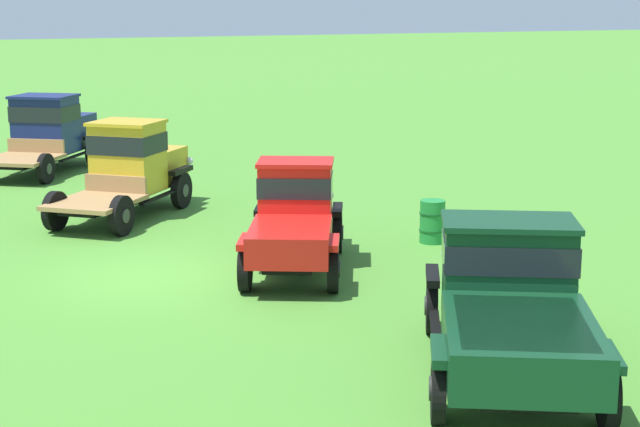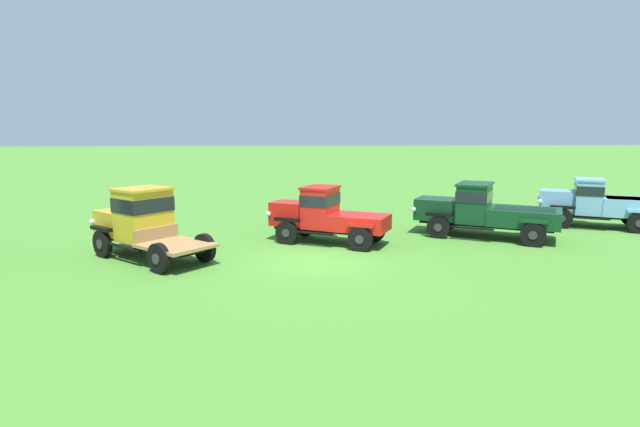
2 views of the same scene
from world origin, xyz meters
The scene contains 6 objects.
ground_plane centered at (0.00, 0.00, 0.00)m, with size 240.00×240.00×0.00m, color #47842D.
vintage_truck_foreground_near centered at (-13.11, 0.24, 1.23)m, with size 5.12×4.38×2.33m.
vintage_truck_second_in_line centered at (-5.74, 0.97, 1.20)m, with size 4.66×4.39×2.31m.
vintage_truck_midrow_center centered at (0.45, 2.65, 1.05)m, with size 4.63×3.31×2.10m.
vintage_truck_far_side centered at (6.69, 3.26, 1.07)m, with size 5.59×4.22×2.11m.
oil_drum_beside_row centered at (-0.19, 6.14, 0.47)m, with size 0.57×0.57×0.93m.
Camera 1 is at (17.54, -4.59, 5.13)m, focal length 55.00 mm.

